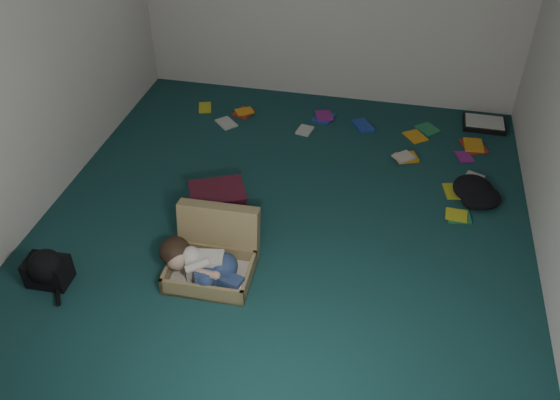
% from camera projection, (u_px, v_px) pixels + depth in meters
% --- Properties ---
extents(floor, '(4.50, 4.50, 0.00)m').
position_uv_depth(floor, '(284.00, 222.00, 4.91)').
color(floor, '#164040').
rests_on(floor, ground).
extents(wall_front, '(4.50, 0.00, 4.50)m').
position_uv_depth(wall_front, '(168.00, 328.00, 2.38)').
color(wall_front, white).
rests_on(wall_front, ground).
extents(wall_left, '(0.00, 4.50, 4.50)m').
position_uv_depth(wall_left, '(25.00, 54.00, 4.45)').
color(wall_left, white).
rests_on(wall_left, ground).
extents(suitcase, '(0.63, 0.62, 0.46)m').
position_uv_depth(suitcase, '(214.00, 254.00, 4.41)').
color(suitcase, '#978253').
rests_on(suitcase, floor).
extents(person, '(0.68, 0.32, 0.28)m').
position_uv_depth(person, '(202.00, 264.00, 4.27)').
color(person, silver).
rests_on(person, suitcase).
extents(maroon_bin, '(0.54, 0.50, 0.30)m').
position_uv_depth(maroon_bin, '(218.00, 204.00, 4.86)').
color(maroon_bin, '#400D1A').
rests_on(maroon_bin, floor).
extents(backpack, '(0.39, 0.32, 0.23)m').
position_uv_depth(backpack, '(48.00, 270.00, 4.31)').
color(backpack, black).
rests_on(backpack, floor).
extents(clothing_pile, '(0.45, 0.37, 0.14)m').
position_uv_depth(clothing_pile, '(463.00, 190.00, 5.15)').
color(clothing_pile, black).
rests_on(clothing_pile, floor).
extents(paper_tray, '(0.43, 0.32, 0.06)m').
position_uv_depth(paper_tray, '(484.00, 124.00, 6.11)').
color(paper_tray, black).
rests_on(paper_tray, floor).
extents(book_scatter, '(3.05, 1.64, 0.02)m').
position_uv_depth(book_scatter, '(369.00, 143.00, 5.85)').
color(book_scatter, gold).
rests_on(book_scatter, floor).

